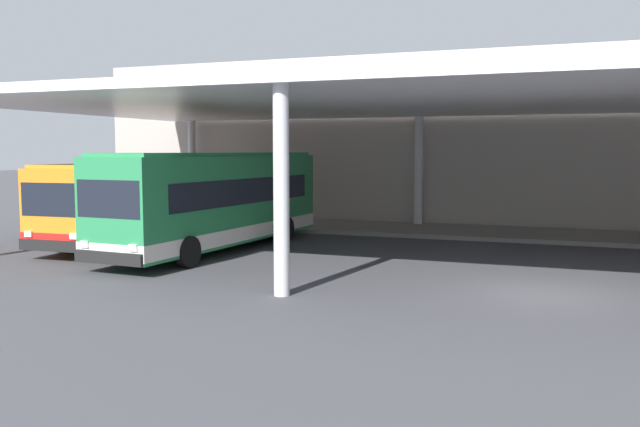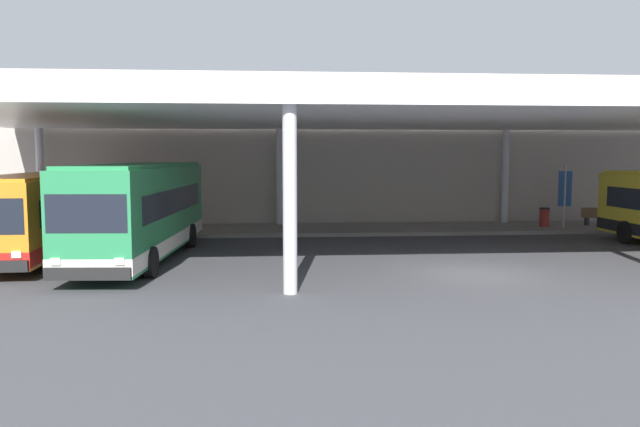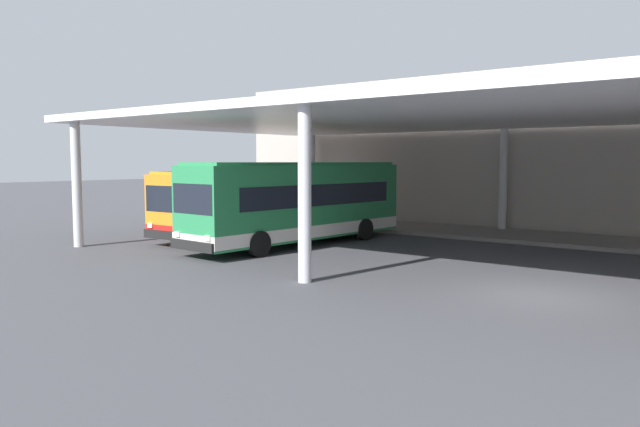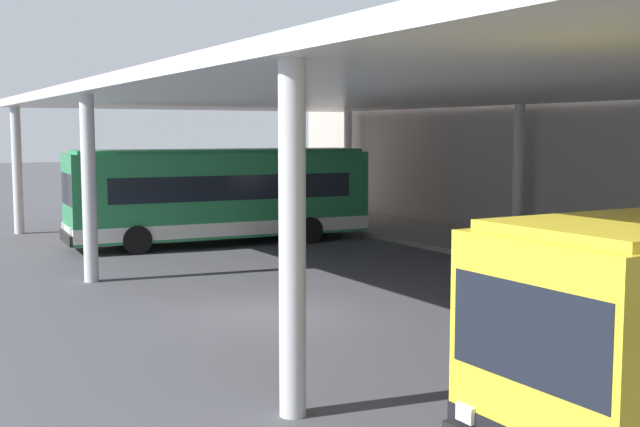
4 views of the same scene
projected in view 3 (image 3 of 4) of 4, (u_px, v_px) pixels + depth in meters
The scene contains 5 objects.
ground_plane at pixel (540, 295), 16.19m from camera, with size 200.00×200.00×0.00m, color #47474C.
platform_kerb at pixel (629, 244), 25.46m from camera, with size 42.00×4.50×0.18m, color gray.
canopy_shelter at pixel (598, 110), 20.07m from camera, with size 40.00×17.00×5.55m.
bus_nearest_bay at pixel (249, 202), 29.10m from camera, with size 2.99×10.62×3.17m.
bus_second_bay at pixel (299, 202), 25.89m from camera, with size 3.28×11.47×3.57m.
Camera 3 is at (4.98, -16.27, 3.60)m, focal length 33.69 mm.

